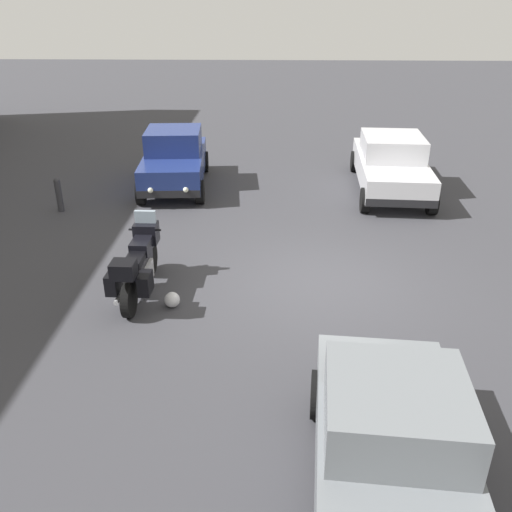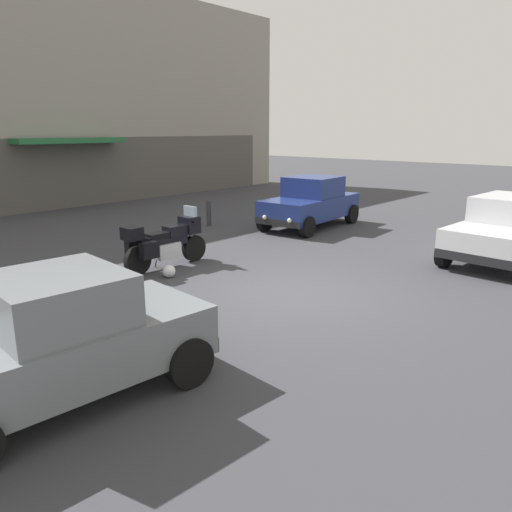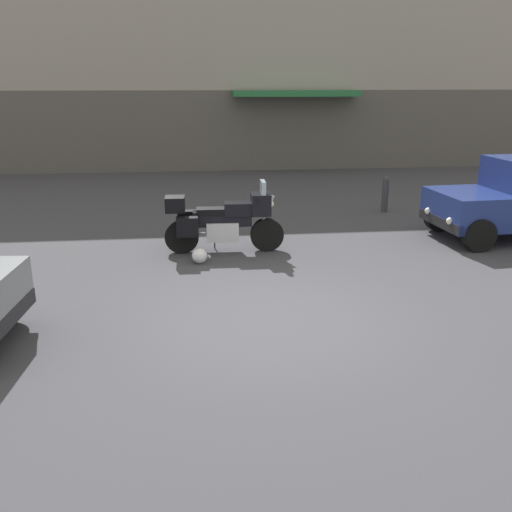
% 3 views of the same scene
% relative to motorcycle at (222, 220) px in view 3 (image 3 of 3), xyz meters
% --- Properties ---
extents(ground_plane, '(80.00, 80.00, 0.00)m').
position_rel_motorcycle_xyz_m(ground_plane, '(0.50, -3.41, -0.62)').
color(ground_plane, '#38383D').
extents(building_facade_rear, '(30.73, 3.40, 9.08)m').
position_rel_motorcycle_xyz_m(building_facade_rear, '(0.51, 11.39, 3.87)').
color(building_facade_rear, gray).
rests_on(building_facade_rear, ground).
extents(motorcycle, '(2.26, 0.77, 1.36)m').
position_rel_motorcycle_xyz_m(motorcycle, '(0.00, 0.00, 0.00)').
color(motorcycle, black).
rests_on(motorcycle, ground).
extents(helmet, '(0.28, 0.28, 0.28)m').
position_rel_motorcycle_xyz_m(helmet, '(-0.45, -0.67, -0.48)').
color(helmet, silver).
rests_on(helmet, ground).
extents(bollard_curbside, '(0.16, 0.16, 0.89)m').
position_rel_motorcycle_xyz_m(bollard_curbside, '(4.21, 3.03, -0.15)').
color(bollard_curbside, '#333338').
rests_on(bollard_curbside, ground).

